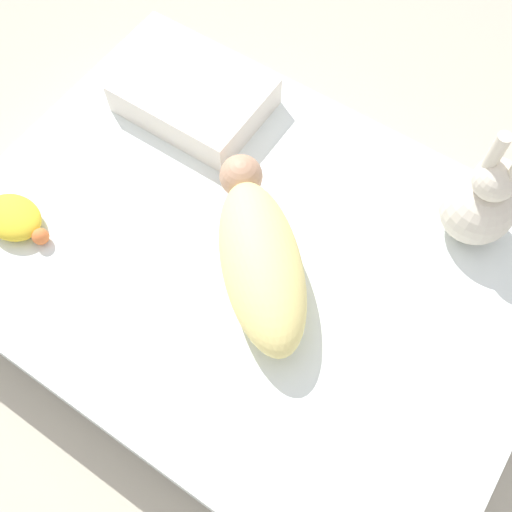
{
  "coord_description": "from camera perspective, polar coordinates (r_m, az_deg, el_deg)",
  "views": [
    {
      "loc": [
        0.39,
        -0.56,
        1.55
      ],
      "look_at": [
        0.03,
        -0.02,
        0.29
      ],
      "focal_mm": 42.0,
      "sensor_mm": 36.0,
      "label": 1
    }
  ],
  "objects": [
    {
      "name": "pillow",
      "position": [
        1.71,
        -5.87,
        15.0
      ],
      "size": [
        0.38,
        0.29,
        0.09
      ],
      "color": "white",
      "rests_on": "bed_mattress"
    },
    {
      "name": "ground_plane",
      "position": [
        1.69,
        -0.44,
        -3.31
      ],
      "size": [
        12.0,
        12.0,
        0.0
      ],
      "primitive_type": "plane",
      "color": "#B2A893"
    },
    {
      "name": "turtle_plush",
      "position": [
        1.6,
        -22.05,
        3.33
      ],
      "size": [
        0.19,
        0.12,
        0.06
      ],
      "color": "yellow",
      "rests_on": "bed_mattress"
    },
    {
      "name": "bunny_plush",
      "position": [
        1.51,
        20.6,
        4.76
      ],
      "size": [
        0.18,
        0.18,
        0.34
      ],
      "color": "beige",
      "rests_on": "bed_mattress"
    },
    {
      "name": "bed_mattress",
      "position": [
        1.58,
        -0.47,
        -1.57
      ],
      "size": [
        1.44,
        1.06,
        0.24
      ],
      "color": "white",
      "rests_on": "ground_plane"
    },
    {
      "name": "swaddled_baby",
      "position": [
        1.38,
        0.35,
        -0.02
      ],
      "size": [
        0.46,
        0.46,
        0.16
      ],
      "rotation": [
        0.0,
        0.0,
        2.36
      ],
      "color": "#EFDB7F",
      "rests_on": "bed_mattress"
    }
  ]
}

